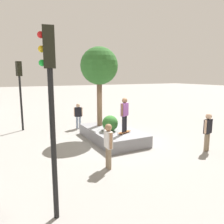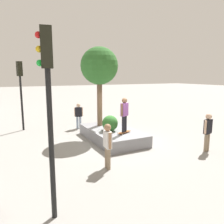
{
  "view_description": "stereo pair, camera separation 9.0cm",
  "coord_description": "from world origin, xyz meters",
  "px_view_note": "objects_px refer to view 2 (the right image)",
  "views": [
    {
      "loc": [
        -9.16,
        5.29,
        3.31
      ],
      "look_at": [
        0.56,
        0.29,
        1.46
      ],
      "focal_mm": 35.06,
      "sensor_mm": 36.0,
      "label": 1
    },
    {
      "loc": [
        -9.2,
        5.21,
        3.31
      ],
      "look_at": [
        0.56,
        0.29,
        1.46
      ],
      "focal_mm": 35.06,
      "sensor_mm": 36.0,
      "label": 2
    }
  ],
  "objects_px": {
    "traffic_light_corner": "(20,84)",
    "bystander_watching": "(208,130)",
    "skateboarder": "(124,112)",
    "traffic_light_median": "(48,92)",
    "planter_ledge": "(112,135)",
    "skateboard": "(124,132)",
    "pedestrian_crossing": "(108,143)",
    "passerby_with_bag": "(79,114)",
    "plaza_tree": "(99,67)"
  },
  "relations": [
    {
      "from": "traffic_light_median",
      "to": "skateboarder",
      "type": "bearing_deg",
      "value": -46.46
    },
    {
      "from": "traffic_light_median",
      "to": "bystander_watching",
      "type": "xyz_separation_m",
      "value": [
        1.58,
        -7.0,
        -1.97
      ]
    },
    {
      "from": "skateboarder",
      "to": "traffic_light_median",
      "type": "height_order",
      "value": "traffic_light_median"
    },
    {
      "from": "passerby_with_bag",
      "to": "pedestrian_crossing",
      "type": "bearing_deg",
      "value": 171.04
    },
    {
      "from": "traffic_light_corner",
      "to": "traffic_light_median",
      "type": "bearing_deg",
      "value": 179.21
    },
    {
      "from": "plaza_tree",
      "to": "skateboard",
      "type": "relative_size",
      "value": 5.15
    },
    {
      "from": "passerby_with_bag",
      "to": "traffic_light_median",
      "type": "bearing_deg",
      "value": 157.93
    },
    {
      "from": "planter_ledge",
      "to": "skateboarder",
      "type": "distance_m",
      "value": 1.63
    },
    {
      "from": "skateboarder",
      "to": "traffic_light_median",
      "type": "bearing_deg",
      "value": 133.54
    },
    {
      "from": "planter_ledge",
      "to": "skateboard",
      "type": "bearing_deg",
      "value": -170.45
    },
    {
      "from": "pedestrian_crossing",
      "to": "bystander_watching",
      "type": "relative_size",
      "value": 0.97
    },
    {
      "from": "traffic_light_median",
      "to": "skateboard",
      "type": "bearing_deg",
      "value": -46.46
    },
    {
      "from": "traffic_light_corner",
      "to": "skateboarder",
      "type": "bearing_deg",
      "value": -142.24
    },
    {
      "from": "plaza_tree",
      "to": "skateboard",
      "type": "bearing_deg",
      "value": -169.89
    },
    {
      "from": "plaza_tree",
      "to": "skateboard",
      "type": "height_order",
      "value": "plaza_tree"
    },
    {
      "from": "planter_ledge",
      "to": "bystander_watching",
      "type": "relative_size",
      "value": 2.38
    },
    {
      "from": "traffic_light_corner",
      "to": "bystander_watching",
      "type": "relative_size",
      "value": 2.44
    },
    {
      "from": "skateboarder",
      "to": "bystander_watching",
      "type": "distance_m",
      "value": 3.74
    },
    {
      "from": "skateboarder",
      "to": "passerby_with_bag",
      "type": "distance_m",
      "value": 4.3
    },
    {
      "from": "pedestrian_crossing",
      "to": "passerby_with_bag",
      "type": "xyz_separation_m",
      "value": [
        6.24,
        -0.98,
        -0.03
      ]
    },
    {
      "from": "planter_ledge",
      "to": "bystander_watching",
      "type": "distance_m",
      "value": 4.55
    },
    {
      "from": "plaza_tree",
      "to": "skateboard",
      "type": "distance_m",
      "value": 3.77
    },
    {
      "from": "traffic_light_median",
      "to": "bystander_watching",
      "type": "bearing_deg",
      "value": -77.27
    },
    {
      "from": "skateboard",
      "to": "skateboarder",
      "type": "distance_m",
      "value": 0.96
    },
    {
      "from": "skateboarder",
      "to": "pedestrian_crossing",
      "type": "distance_m",
      "value": 2.88
    },
    {
      "from": "traffic_light_corner",
      "to": "bystander_watching",
      "type": "height_order",
      "value": "traffic_light_corner"
    },
    {
      "from": "bystander_watching",
      "to": "planter_ledge",
      "type": "bearing_deg",
      "value": 41.23
    },
    {
      "from": "skateboard",
      "to": "traffic_light_median",
      "type": "height_order",
      "value": "traffic_light_median"
    },
    {
      "from": "traffic_light_median",
      "to": "passerby_with_bag",
      "type": "xyz_separation_m",
      "value": [
        8.14,
        -3.3,
        -2.03
      ]
    },
    {
      "from": "passerby_with_bag",
      "to": "skateboarder",
      "type": "bearing_deg",
      "value": -167.76
    },
    {
      "from": "plaza_tree",
      "to": "traffic_light_median",
      "type": "distance_m",
      "value": 7.21
    },
    {
      "from": "traffic_light_corner",
      "to": "passerby_with_bag",
      "type": "distance_m",
      "value": 3.86
    },
    {
      "from": "traffic_light_median",
      "to": "bystander_watching",
      "type": "height_order",
      "value": "traffic_light_median"
    },
    {
      "from": "skateboard",
      "to": "skateboarder",
      "type": "height_order",
      "value": "skateboarder"
    },
    {
      "from": "traffic_light_median",
      "to": "pedestrian_crossing",
      "type": "distance_m",
      "value": 3.6
    },
    {
      "from": "planter_ledge",
      "to": "traffic_light_median",
      "type": "height_order",
      "value": "traffic_light_median"
    },
    {
      "from": "skateboard",
      "to": "traffic_light_corner",
      "type": "xyz_separation_m",
      "value": [
        5.26,
        4.07,
        2.2
      ]
    },
    {
      "from": "skateboard",
      "to": "skateboarder",
      "type": "xyz_separation_m",
      "value": [
        -0.0,
        -0.0,
        0.96
      ]
    },
    {
      "from": "planter_ledge",
      "to": "traffic_light_corner",
      "type": "bearing_deg",
      "value": 42.38
    },
    {
      "from": "passerby_with_bag",
      "to": "bystander_watching",
      "type": "xyz_separation_m",
      "value": [
        -6.56,
        -3.7,
        0.05
      ]
    },
    {
      "from": "plaza_tree",
      "to": "traffic_light_corner",
      "type": "height_order",
      "value": "plaza_tree"
    },
    {
      "from": "skateboard",
      "to": "pedestrian_crossing",
      "type": "xyz_separation_m",
      "value": [
        -2.09,
        1.88,
        0.32
      ]
    },
    {
      "from": "skateboard",
      "to": "bystander_watching",
      "type": "distance_m",
      "value": 3.71
    },
    {
      "from": "skateboard",
      "to": "pedestrian_crossing",
      "type": "height_order",
      "value": "pedestrian_crossing"
    },
    {
      "from": "plaza_tree",
      "to": "skateboarder",
      "type": "bearing_deg",
      "value": -169.89
    },
    {
      "from": "traffic_light_median",
      "to": "pedestrian_crossing",
      "type": "bearing_deg",
      "value": -50.62
    },
    {
      "from": "planter_ledge",
      "to": "traffic_light_corner",
      "type": "distance_m",
      "value": 6.33
    },
    {
      "from": "planter_ledge",
      "to": "bystander_watching",
      "type": "xyz_separation_m",
      "value": [
        -3.38,
        -2.97,
        0.69
      ]
    },
    {
      "from": "bystander_watching",
      "to": "plaza_tree",
      "type": "bearing_deg",
      "value": 35.32
    },
    {
      "from": "pedestrian_crossing",
      "to": "bystander_watching",
      "type": "height_order",
      "value": "bystander_watching"
    }
  ]
}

